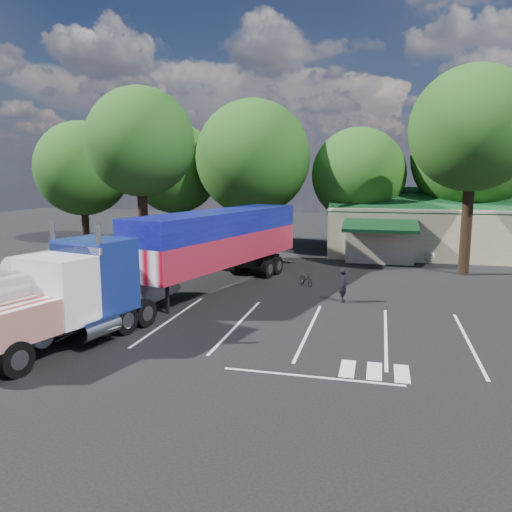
% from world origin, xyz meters
% --- Properties ---
extents(ground, '(120.00, 120.00, 0.00)m').
position_xyz_m(ground, '(0.00, 0.00, 0.00)').
color(ground, black).
rests_on(ground, ground).
extents(event_hall, '(24.20, 14.12, 5.55)m').
position_xyz_m(event_hall, '(13.74, 17.81, 2.21)').
color(event_hall, tan).
rests_on(event_hall, ground).
extents(tree_row_a, '(9.00, 9.00, 11.68)m').
position_xyz_m(tree_row_a, '(-22.00, 16.50, 7.16)').
color(tree_row_a, black).
rests_on(tree_row_a, ground).
extents(tree_row_b, '(8.40, 8.40, 11.35)m').
position_xyz_m(tree_row_b, '(-13.00, 17.80, 7.13)').
color(tree_row_b, black).
rests_on(tree_row_b, ground).
extents(tree_row_c, '(10.00, 10.00, 13.05)m').
position_xyz_m(tree_row_c, '(-5.00, 16.20, 8.04)').
color(tree_row_c, black).
rests_on(tree_row_c, ground).
extents(tree_row_d, '(8.00, 8.00, 10.60)m').
position_xyz_m(tree_row_d, '(4.00, 17.50, 6.58)').
color(tree_row_d, black).
rests_on(tree_row_d, ground).
extents(tree_row_e, '(9.60, 9.60, 12.90)m').
position_xyz_m(tree_row_e, '(13.00, 18.00, 8.09)').
color(tree_row_e, black).
rests_on(tree_row_e, ground).
extents(tree_near_left, '(7.60, 7.60, 12.65)m').
position_xyz_m(tree_near_left, '(-10.50, 6.00, 8.81)').
color(tree_near_left, black).
rests_on(tree_near_left, ground).
extents(tree_near_right, '(8.00, 8.00, 13.50)m').
position_xyz_m(tree_near_right, '(11.50, 8.50, 9.46)').
color(tree_near_right, black).
rests_on(tree_near_right, ground).
extents(semi_truck, '(8.33, 22.67, 4.76)m').
position_xyz_m(semi_truck, '(-3.75, -2.04, 2.69)').
color(semi_truck, black).
rests_on(semi_truck, ground).
extents(woman, '(0.49, 0.69, 1.78)m').
position_xyz_m(woman, '(4.25, -0.78, 0.89)').
color(woman, black).
rests_on(woman, ground).
extents(bicycle, '(1.31, 1.56, 0.80)m').
position_xyz_m(bicycle, '(1.80, 2.72, 0.40)').
color(bicycle, black).
rests_on(bicycle, ground).
extents(tour_bus, '(5.20, 12.18, 3.30)m').
position_xyz_m(tour_bus, '(-7.00, -7.43, 1.65)').
color(tour_bus, silver).
rests_on(tour_bus, ground).
extents(silver_sedan, '(4.86, 3.63, 1.53)m').
position_xyz_m(silver_sedan, '(8.21, 14.00, 0.77)').
color(silver_sedan, '#ABAEB3').
rests_on(silver_sedan, ground).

